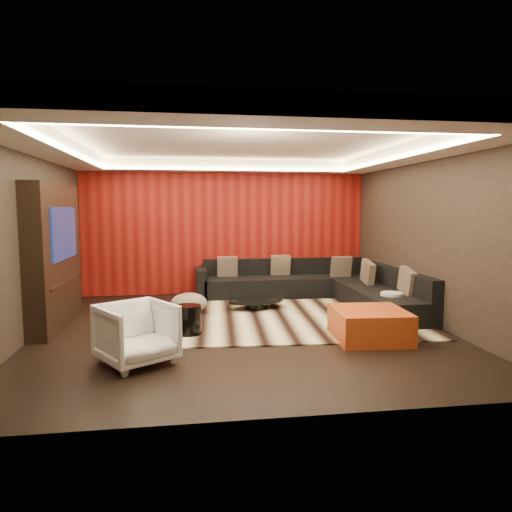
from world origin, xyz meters
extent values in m
cube|color=black|center=(0.00, 0.00, -0.01)|extent=(6.00, 6.00, 0.02)
cube|color=silver|center=(0.00, 0.00, 2.81)|extent=(6.00, 6.00, 0.02)
cube|color=black|center=(0.00, 3.01, 1.40)|extent=(6.00, 0.02, 2.80)
cube|color=black|center=(-3.01, 0.00, 1.40)|extent=(0.02, 6.00, 2.80)
cube|color=black|center=(3.01, 0.00, 1.40)|extent=(0.02, 6.00, 2.80)
cube|color=#6B0C0A|center=(0.00, 2.97, 1.40)|extent=(5.98, 0.05, 2.78)
cube|color=silver|center=(0.00, 2.70, 2.69)|extent=(6.00, 0.60, 0.22)
cube|color=silver|center=(0.00, -2.70, 2.69)|extent=(6.00, 0.60, 0.22)
cube|color=silver|center=(-2.70, 0.00, 2.69)|extent=(0.60, 4.80, 0.22)
cube|color=silver|center=(2.70, 0.00, 2.69)|extent=(0.60, 4.80, 0.22)
cube|color=#FFD899|center=(0.00, 2.36, 2.60)|extent=(4.80, 0.08, 0.04)
cube|color=#FFD899|center=(0.00, -2.36, 2.60)|extent=(4.80, 0.08, 0.04)
cube|color=#FFD899|center=(-2.36, 0.00, 2.60)|extent=(0.08, 4.80, 0.04)
cube|color=#FFD899|center=(2.36, 0.00, 2.60)|extent=(0.08, 4.80, 0.04)
cube|color=black|center=(-2.85, 0.60, 1.10)|extent=(0.30, 2.00, 2.20)
cube|color=black|center=(-2.69, 0.60, 1.45)|extent=(0.04, 1.30, 0.80)
cube|color=black|center=(-2.69, 0.60, 0.70)|extent=(0.04, 1.60, 0.04)
cube|color=beige|center=(0.95, 0.51, 0.01)|extent=(4.16, 3.22, 0.02)
cylinder|color=black|center=(0.40, 1.29, 0.11)|extent=(1.30, 1.30, 0.18)
cylinder|color=black|center=(-0.80, -0.24, 0.23)|extent=(0.39, 0.39, 0.42)
ellipsoid|color=beige|center=(-0.80, 1.11, 0.19)|extent=(0.74, 0.74, 0.35)
cylinder|color=silver|center=(2.50, 0.23, 0.22)|extent=(0.48, 0.48, 0.45)
cube|color=#A94615|center=(1.69, -0.83, 0.21)|extent=(1.02, 1.02, 0.43)
imported|color=white|center=(-1.41, -1.38, 0.36)|extent=(1.09, 1.09, 0.73)
cube|color=black|center=(1.25, 2.55, 0.20)|extent=(3.50, 0.90, 0.40)
cube|color=black|center=(1.25, 2.90, 0.57)|extent=(3.50, 0.20, 0.35)
cube|color=black|center=(2.55, 0.80, 0.20)|extent=(0.90, 2.60, 0.40)
cube|color=black|center=(2.90, 0.80, 0.57)|extent=(0.20, 2.60, 0.35)
cube|color=black|center=(-0.55, 2.55, 0.30)|extent=(0.20, 0.90, 0.60)
cube|color=tan|center=(2.56, 1.39, 0.62)|extent=(0.12, 0.50, 0.50)
cube|color=tan|center=(1.14, 2.74, 0.62)|extent=(0.42, 0.20, 0.44)
cube|color=tan|center=(0.00, 2.66, 0.62)|extent=(0.42, 0.20, 0.44)
cube|color=tan|center=(2.79, 0.28, 0.62)|extent=(0.12, 0.50, 0.50)
cube|color=tan|center=(2.35, 2.31, 0.62)|extent=(0.42, 0.20, 0.44)
camera|label=1|loc=(-0.78, -6.76, 1.83)|focal=32.00mm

